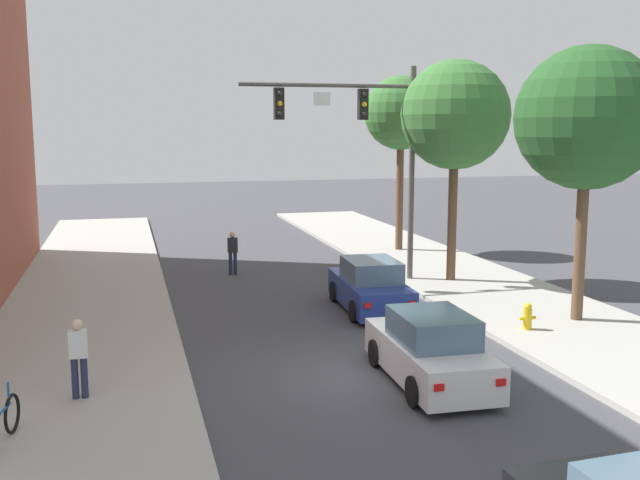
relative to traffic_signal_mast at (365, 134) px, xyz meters
The scene contains 13 objects.
ground_plane 10.95m from the traffic_signal_mast, 107.40° to the right, with size 120.00×120.00×0.00m, color #424247.
sidewalk_left 14.09m from the traffic_signal_mast, 135.71° to the right, with size 5.00×60.00×0.15m, color #A8A59E.
sidewalk_right 11.14m from the traffic_signal_mast, 68.28° to the right, with size 5.00×60.00×0.15m, color #A8A59E.
traffic_signal_mast is the anchor object (origin of this frame).
car_lead_blue 5.87m from the traffic_signal_mast, 105.58° to the right, with size 2.02×4.33×1.60m.
car_following_white 11.12m from the traffic_signal_mast, 100.23° to the right, with size 1.94×4.29×1.60m.
pedestrian_sidewalk_left_walker 13.76m from the traffic_signal_mast, 134.31° to the right, with size 0.36×0.22×1.64m.
pedestrian_crossing_road 6.85m from the traffic_signal_mast, 144.02° to the left, with size 0.36×0.22×1.64m.
bicycle_leaning 16.07m from the traffic_signal_mast, 132.25° to the right, with size 0.41×1.75×0.98m.
fire_hydrant 8.91m from the traffic_signal_mast, 72.35° to the right, with size 0.48×0.24×0.72m.
street_tree_nearest 7.80m from the traffic_signal_mast, 57.52° to the right, with size 3.94×3.94×7.63m.
street_tree_second 3.19m from the traffic_signal_mast, 10.88° to the right, with size 3.80×3.80×7.73m.
street_tree_third 7.12m from the traffic_signal_mast, 58.98° to the left, with size 3.21×3.21×7.63m.
Camera 1 is at (-5.26, -15.15, 5.57)m, focal length 41.20 mm.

